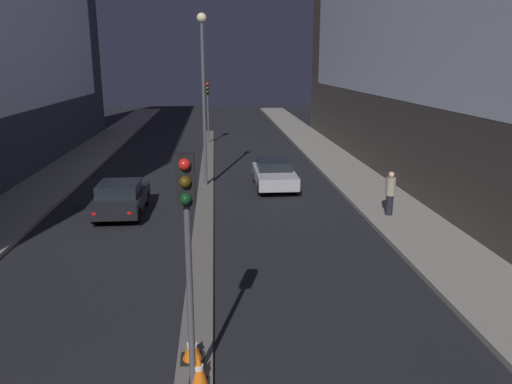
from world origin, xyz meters
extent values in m
cube|color=#66605B|center=(0.00, 19.92, 0.06)|extent=(0.75, 37.84, 0.12)
cylinder|color=#4C4C51|center=(0.00, 2.67, 1.93)|extent=(0.12, 0.12, 3.62)
cube|color=black|center=(0.00, 2.67, 4.20)|extent=(0.32, 0.28, 0.90)
sphere|color=red|center=(0.00, 2.49, 4.50)|extent=(0.20, 0.20, 0.20)
sphere|color=#4C380A|center=(0.00, 2.49, 4.20)|extent=(0.20, 0.20, 0.20)
sphere|color=#0F3D19|center=(0.00, 2.49, 3.90)|extent=(0.20, 0.20, 0.20)
cylinder|color=#4C4C51|center=(0.00, 32.41, 1.93)|extent=(0.12, 0.12, 3.62)
cube|color=black|center=(0.00, 32.41, 4.20)|extent=(0.32, 0.28, 0.90)
sphere|color=red|center=(0.00, 32.23, 4.50)|extent=(0.20, 0.20, 0.20)
sphere|color=#4C380A|center=(0.00, 32.23, 4.20)|extent=(0.20, 0.20, 0.20)
sphere|color=#0F3D19|center=(0.00, 32.23, 3.90)|extent=(0.20, 0.20, 0.20)
cylinder|color=#4C4C51|center=(0.00, 18.77, 4.04)|extent=(0.16, 0.16, 7.83)
sphere|color=#F9EAB2|center=(0.00, 18.77, 8.09)|extent=(0.46, 0.46, 0.46)
cube|color=black|center=(0.11, 2.70, 0.14)|extent=(0.40, 0.40, 0.03)
cone|color=orange|center=(0.11, 2.70, 0.46)|extent=(0.33, 0.33, 0.62)
cylinder|color=white|center=(0.11, 2.70, 0.49)|extent=(0.18, 0.18, 0.09)
cube|color=black|center=(-0.05, 3.54, 0.14)|extent=(0.49, 0.49, 0.03)
cone|color=orange|center=(-0.05, 3.54, 0.43)|extent=(0.41, 0.41, 0.55)
cylinder|color=white|center=(-0.05, 3.54, 0.45)|extent=(0.23, 0.23, 0.08)
cube|color=black|center=(-3.41, 14.52, 0.60)|extent=(1.87, 4.05, 0.57)
cube|color=black|center=(-3.41, 14.21, 1.14)|extent=(1.59, 1.82, 0.51)
cube|color=red|center=(-4.07, 12.49, 0.63)|extent=(0.14, 0.04, 0.10)
cube|color=red|center=(-2.76, 12.49, 0.63)|extent=(0.14, 0.04, 0.10)
cylinder|color=black|center=(-4.24, 15.77, 0.32)|extent=(0.22, 0.64, 0.64)
cylinder|color=black|center=(-2.59, 15.77, 0.32)|extent=(0.22, 0.64, 0.64)
cylinder|color=black|center=(-4.24, 13.26, 0.32)|extent=(0.22, 0.64, 0.64)
cylinder|color=black|center=(-2.59, 13.26, 0.32)|extent=(0.22, 0.64, 0.64)
cube|color=#B2B2B7|center=(3.41, 18.28, 0.62)|extent=(1.90, 4.13, 0.59)
cube|color=black|center=(3.41, 18.59, 1.15)|extent=(1.61, 1.86, 0.47)
cube|color=red|center=(2.75, 20.35, 0.65)|extent=(0.14, 0.04, 0.10)
cube|color=red|center=(4.08, 20.35, 0.65)|extent=(0.14, 0.04, 0.10)
cylinder|color=black|center=(2.57, 19.56, 0.32)|extent=(0.22, 0.64, 0.64)
cylinder|color=black|center=(4.25, 19.56, 0.32)|extent=(0.22, 0.64, 0.64)
cylinder|color=black|center=(2.57, 17.00, 0.32)|extent=(0.22, 0.64, 0.64)
cylinder|color=black|center=(4.25, 17.00, 0.32)|extent=(0.22, 0.64, 0.64)
cylinder|color=black|center=(7.42, 12.95, 0.57)|extent=(0.29, 0.29, 0.81)
cylinder|color=gray|center=(7.42, 12.95, 1.34)|extent=(0.39, 0.39, 0.72)
sphere|color=beige|center=(7.42, 12.95, 1.82)|extent=(0.23, 0.23, 0.23)
camera|label=1|loc=(0.52, -5.73, 6.17)|focal=35.00mm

